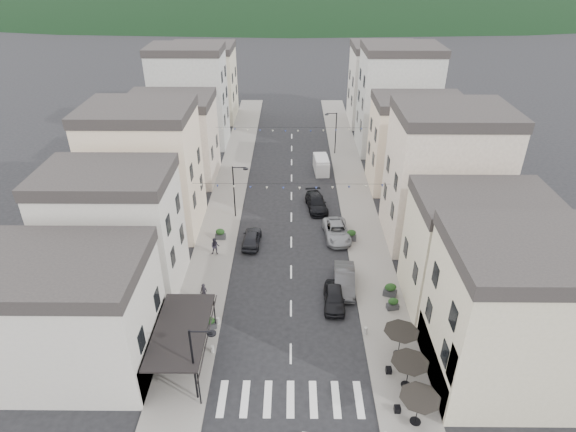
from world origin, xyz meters
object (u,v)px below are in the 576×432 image
parked_car_a (334,297)px  parked_car_e (252,238)px  pedestrian_b (215,246)px  parked_car_b (344,280)px  pedestrian_a (204,293)px  parked_car_d (316,203)px  parked_car_c (337,231)px  delivery_van (321,164)px

parked_car_a → parked_car_e: bearing=132.0°
pedestrian_b → parked_car_b: bearing=-25.1°
parked_car_a → pedestrian_a: size_ratio=2.42×
parked_car_d → parked_car_e: parked_car_d is taller
parked_car_b → parked_car_c: (0.00, 8.14, -0.09)m
pedestrian_a → pedestrian_b: (-0.05, 6.97, -0.02)m
pedestrian_b → parked_car_c: bearing=12.8°
pedestrian_a → parked_car_a: bearing=13.6°
delivery_van → pedestrian_b: bearing=-123.0°
parked_car_d → parked_car_a: bearing=-95.3°
pedestrian_a → pedestrian_b: size_ratio=1.02×
parked_car_a → parked_car_e: parked_car_a is taller
parked_car_c → pedestrian_a: size_ratio=2.98×
pedestrian_b → delivery_van: bearing=57.6°
parked_car_a → parked_car_c: (1.04, 10.37, 0.00)m
parked_car_a → pedestrian_a: 10.74m
pedestrian_b → parked_car_d: bearing=40.4°
parked_car_c → pedestrian_a: (-11.78, -10.23, 0.27)m
parked_car_c → delivery_van: delivery_van is taller
parked_car_b → parked_car_e: parked_car_b is taller
parked_car_b → parked_car_c: size_ratio=0.95×
parked_car_a → parked_car_b: 2.46m
parked_car_a → parked_car_b: bearing=67.5°
parked_car_a → delivery_van: delivery_van is taller
parked_car_e → pedestrian_a: bearing=72.8°
parked_car_c → parked_car_e: bearing=-175.8°
parked_car_b → pedestrian_b: (-11.83, 4.88, 0.16)m
parked_car_a → parked_car_d: (-0.76, 16.46, 0.00)m
parked_car_d → pedestrian_b: size_ratio=2.91×
parked_car_e → pedestrian_b: size_ratio=2.44×
parked_car_e → delivery_van: 19.10m
parked_car_b → parked_car_e: (-8.52, 6.83, -0.10)m
delivery_van → parked_car_b: bearing=-91.5°
parked_car_a → delivery_van: 26.50m
parked_car_b → parked_car_c: bearing=94.1°
parked_car_d → pedestrian_a: (-9.98, -16.32, 0.27)m
parked_car_b → pedestrian_b: pedestrian_b is taller
parked_car_a → parked_car_c: size_ratio=0.81×
parked_car_e → pedestrian_a: size_ratio=2.39×
parked_car_c → pedestrian_b: size_ratio=3.03×
parked_car_d → pedestrian_b: bearing=-144.9°
parked_car_a → pedestrian_a: pedestrian_a is taller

